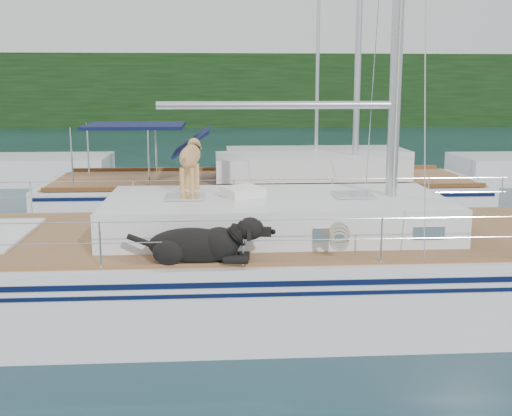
{
  "coord_description": "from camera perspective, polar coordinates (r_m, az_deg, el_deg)",
  "views": [
    {
      "loc": [
        -0.16,
        -9.7,
        3.52
      ],
      "look_at": [
        0.5,
        0.2,
        1.6
      ],
      "focal_mm": 45.0,
      "sensor_mm": 36.0,
      "label": 1
    }
  ],
  "objects": [
    {
      "name": "main_sailboat",
      "position": [
        10.1,
        -2.28,
        -5.4
      ],
      "size": [
        12.0,
        3.85,
        14.01
      ],
      "color": "silver",
      "rests_on": "ground"
    },
    {
      "name": "bg_boat_center",
      "position": [
        26.21,
        5.34,
        4.17
      ],
      "size": [
        7.2,
        3.0,
        11.65
      ],
      "color": "silver",
      "rests_on": "ground"
    },
    {
      "name": "shore_bank",
      "position": [
        55.98,
        -3.7,
        7.93
      ],
      "size": [
        92.0,
        1.0,
        1.2
      ],
      "primitive_type": "cube",
      "color": "#595147",
      "rests_on": "ground"
    },
    {
      "name": "neighbor_sailboat",
      "position": [
        16.64,
        0.98,
        0.93
      ],
      "size": [
        11.0,
        3.5,
        13.3
      ],
      "color": "silver",
      "rests_on": "ground"
    },
    {
      "name": "tree_line",
      "position": [
        54.7,
        -3.73,
        10.38
      ],
      "size": [
        90.0,
        3.0,
        6.0
      ],
      "primitive_type": "cube",
      "color": "black",
      "rests_on": "ground"
    },
    {
      "name": "ground",
      "position": [
        10.32,
        -2.73,
        -9.01
      ],
      "size": [
        120.0,
        120.0,
        0.0
      ],
      "primitive_type": "plane",
      "color": "black",
      "rests_on": "ground"
    }
  ]
}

